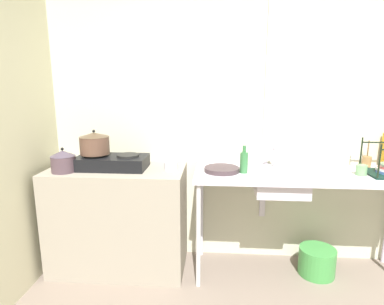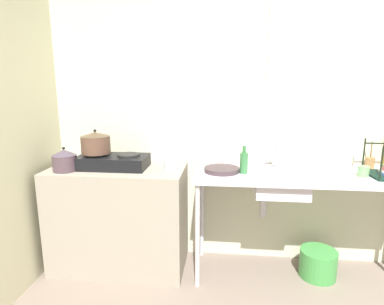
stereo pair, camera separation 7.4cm
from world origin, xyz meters
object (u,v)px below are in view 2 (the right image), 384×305
Objects in this scene: pot_beside_stove at (65,160)px; bottle_by_sink at (244,162)px; stove at (113,161)px; frying_pan at (222,170)px; sink_basin at (280,184)px; pot_on_left_burner at (96,143)px; small_bowl_on_drainboard at (319,173)px; bucket_on_floor at (318,263)px; percolator at (171,162)px; cup_by_rack at (363,171)px; utensil_jar at (370,162)px; faucet at (276,151)px.

bottle_by_sink is at bearing 3.32° from pot_beside_stove.
stove is 2.05× the size of frying_pan.
bottle_by_sink is at bearing 179.97° from sink_basin.
pot_on_left_burner is 1.52m from sink_basin.
small_bowl_on_drainboard is 0.47× the size of bucket_on_floor.
percolator is at bearing -2.29° from stove.
percolator is (0.49, -0.02, 0.02)m from stove.
utensil_jar is (0.16, 0.27, 0.01)m from cup_by_rack.
pot_beside_stove is 1.70m from faucet.
bucket_on_floor is (1.85, -0.00, -0.98)m from pot_on_left_burner.
faucet reaches higher than sink_basin.
pot_beside_stove is 2.31m from cup_by_rack.
frying_pan is at bearing 178.80° from cup_by_rack.
pot_beside_stove is 1.25m from frying_pan.
frying_pan reaches higher than sink_basin.
utensil_jar reaches higher than stove.
percolator is 0.49× the size of bucket_on_floor.
stove is at bearing 178.27° from frying_pan.
pot_on_left_burner is 1.73× the size of small_bowl_on_drainboard.
bottle_by_sink is 1.08m from utensil_jar.
sink_basin is at bearing -2.67° from frying_pan.
utensil_jar is (2.47, 0.35, -0.04)m from pot_beside_stove.
sink_basin is 0.47m from frying_pan.
pot_on_left_burner is 1.79m from small_bowl_on_drainboard.
stove is at bearing 177.42° from bottle_by_sink.
cup_by_rack is (1.47, -0.03, -0.03)m from percolator.
pot_beside_stove is (-0.21, -0.13, -0.12)m from pot_on_left_burner.
pot_beside_stove is 0.85m from percolator.
faucet is at bearing 4.17° from pot_on_left_burner.
frying_pan is at bearing 177.33° from sink_basin.
sink_basin is at bearing -1.86° from pot_on_left_burner.
frying_pan and small_bowl_on_drainboard have the same top height.
bucket_on_floor is at bearing 0.86° from percolator.
frying_pan is 1.29× the size of bottle_by_sink.
stove is at bearing -175.41° from faucet.
pot_on_left_burner is at bearing 178.21° from percolator.
bottle_by_sink reaches higher than stove.
utensil_jar is at bearing 14.44° from bottle_by_sink.
pot_beside_stove is at bearing -177.23° from sink_basin.
bucket_on_floor is (2.06, 0.13, -0.86)m from pot_beside_stove.
sink_basin is at bearing 2.77° from pot_beside_stove.
bucket_on_floor is (-0.41, -0.22, -0.82)m from utensil_jar.
pot_beside_stove is at bearing -148.23° from pot_on_left_burner.
percolator reaches higher than cup_by_rack.
stove is 7.05× the size of cup_by_rack.
sink_basin is (1.36, -0.05, -0.13)m from stove.
frying_pan is 0.19m from bottle_by_sink.
percolator is at bearing -171.56° from utensil_jar.
cup_by_rack is 0.35× the size of utensil_jar.
pot_on_left_burner reaches higher than small_bowl_on_drainboard.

